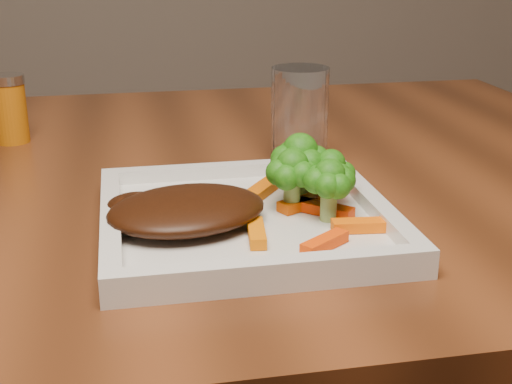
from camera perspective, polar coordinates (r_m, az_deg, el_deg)
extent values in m
cube|color=silver|center=(0.68, -0.83, -2.51)|extent=(0.27, 0.27, 0.01)
ellipsoid|color=#371708|center=(0.66, -5.56, -1.41)|extent=(0.17, 0.15, 0.03)
cube|color=#F94004|center=(0.61, 5.51, -4.06)|extent=(0.05, 0.04, 0.01)
cube|color=#FF6204|center=(0.65, 8.73, -2.65)|extent=(0.06, 0.02, 0.01)
cube|color=orange|center=(0.63, 0.04, -3.30)|extent=(0.02, 0.05, 0.01)
cube|color=red|center=(0.74, 6.24, 0.24)|extent=(0.06, 0.04, 0.01)
cube|color=#CE5603|center=(0.73, 0.39, 0.13)|extent=(0.05, 0.06, 0.01)
cube|color=#E83603|center=(0.69, 5.39, -1.33)|extent=(0.06, 0.05, 0.01)
cube|color=#CC4603|center=(0.70, 4.05, -0.77)|extent=(0.06, 0.04, 0.01)
cylinder|color=#B15C09|center=(1.02, -19.13, 6.30)|extent=(0.06, 0.06, 0.09)
cylinder|color=white|center=(0.86, 3.50, 5.95)|extent=(0.08, 0.08, 0.12)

